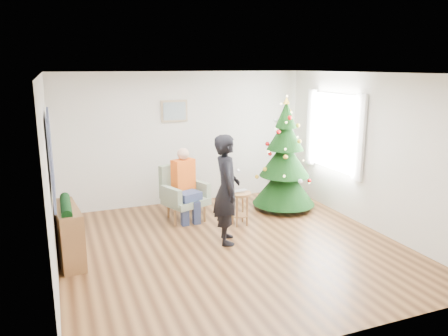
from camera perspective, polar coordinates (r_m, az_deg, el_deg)
name	(u,v)px	position (r m, az deg, el deg)	size (l,w,h in m)	color
floor	(232,247)	(6.79, 1.08, -10.24)	(5.00, 5.00, 0.00)	brown
ceiling	(233,73)	(6.23, 1.19, 12.28)	(5.00, 5.00, 0.00)	white
wall_back	(184,138)	(8.70, -5.20, 3.89)	(5.00, 5.00, 0.00)	silver
wall_front	(334,218)	(4.27, 14.18, -6.35)	(5.00, 5.00, 0.00)	silver
wall_left	(49,180)	(5.92, -21.84, -1.45)	(5.00, 5.00, 0.00)	silver
wall_right	(371,152)	(7.68, 18.64, 2.00)	(5.00, 5.00, 0.00)	silver
window_panel	(334,132)	(8.41, 14.23, 4.59)	(0.04, 1.30, 1.40)	white
curtains	(333,132)	(8.39, 14.07, 4.58)	(0.05, 1.75, 1.50)	white
christmas_tree	(285,160)	(8.32, 7.93, 1.06)	(1.19, 1.19, 2.15)	#3F2816
stool	(240,208)	(7.58, 2.08, -5.28)	(0.39, 0.39, 0.58)	brown
laptop	(240,192)	(7.49, 2.10, -3.12)	(0.32, 0.21, 0.03)	silver
armchair	(184,199)	(7.89, -5.27, -4.11)	(0.87, 0.85, 0.98)	gray
seated_person	(185,184)	(7.77, -5.06, -2.10)	(0.50, 0.64, 1.29)	navy
standing_man	(227,189)	(6.70, 0.35, -2.81)	(0.62, 0.41, 1.71)	black
game_controller	(238,171)	(6.67, 1.91, -0.36)	(0.04, 0.13, 0.04)	white
console	(68,234)	(6.55, -19.67, -8.17)	(0.30, 1.00, 0.80)	brown
garland	(66,206)	(6.41, -19.96, -4.66)	(0.14, 0.14, 0.90)	black
tapestry	(51,156)	(6.16, -21.67, 1.50)	(0.03, 1.50, 1.15)	black
framed_picture	(174,111)	(8.54, -6.51, 7.40)	(0.52, 0.05, 0.42)	tan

